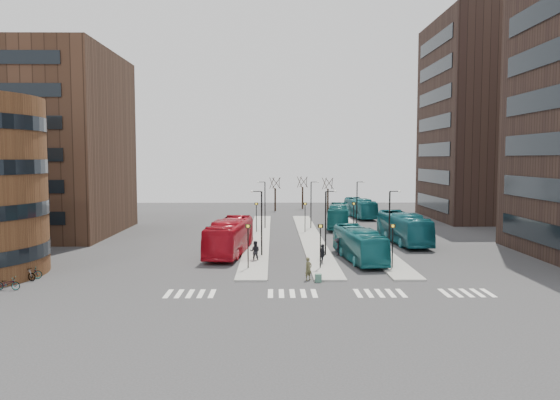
{
  "coord_description": "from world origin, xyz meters",
  "views": [
    {
      "loc": [
        -2.28,
        -32.73,
        9.28
      ],
      "look_at": [
        -1.63,
        22.49,
        5.0
      ],
      "focal_mm": 35.0,
      "sensor_mm": 36.0,
      "label": 1
    }
  ],
  "objects_px": {
    "teal_bus_b": "(339,216)",
    "traveller": "(308,269)",
    "suitcase": "(318,278)",
    "commuter_a": "(255,251)",
    "teal_bus_a": "(359,244)",
    "red_bus": "(230,237)",
    "teal_bus_d": "(360,208)",
    "bicycle_near": "(7,284)",
    "bicycle_far": "(29,273)",
    "teal_bus_c": "(403,228)",
    "commuter_b": "(323,255)",
    "bicycle_mid": "(26,274)",
    "commuter_c": "(338,247)"
  },
  "relations": [
    {
      "from": "teal_bus_b",
      "to": "traveller",
      "type": "bearing_deg",
      "value": -93.0
    },
    {
      "from": "commuter_a",
      "to": "teal_bus_a",
      "type": "bearing_deg",
      "value": -171.49
    },
    {
      "from": "traveller",
      "to": "bicycle_mid",
      "type": "bearing_deg",
      "value": 138.76
    },
    {
      "from": "suitcase",
      "to": "teal_bus_a",
      "type": "height_order",
      "value": "teal_bus_a"
    },
    {
      "from": "teal_bus_c",
      "to": "teal_bus_b",
      "type": "bearing_deg",
      "value": 108.32
    },
    {
      "from": "teal_bus_c",
      "to": "traveller",
      "type": "xyz_separation_m",
      "value": [
        -11.52,
        -17.98,
        -0.77
      ]
    },
    {
      "from": "teal_bus_b",
      "to": "bicycle_far",
      "type": "distance_m",
      "value": 41.16
    },
    {
      "from": "red_bus",
      "to": "teal_bus_c",
      "type": "distance_m",
      "value": 19.54
    },
    {
      "from": "suitcase",
      "to": "bicycle_mid",
      "type": "distance_m",
      "value": 22.07
    },
    {
      "from": "teal_bus_d",
      "to": "bicycle_mid",
      "type": "distance_m",
      "value": 53.91
    },
    {
      "from": "red_bus",
      "to": "teal_bus_c",
      "type": "relative_size",
      "value": 1.02
    },
    {
      "from": "traveller",
      "to": "commuter_c",
      "type": "xyz_separation_m",
      "value": [
        3.45,
        10.52,
        -0.06
      ]
    },
    {
      "from": "bicycle_far",
      "to": "red_bus",
      "type": "bearing_deg",
      "value": -76.15
    },
    {
      "from": "red_bus",
      "to": "bicycle_near",
      "type": "height_order",
      "value": "red_bus"
    },
    {
      "from": "red_bus",
      "to": "bicycle_far",
      "type": "relative_size",
      "value": 6.44
    },
    {
      "from": "bicycle_mid",
      "to": "bicycle_near",
      "type": "bearing_deg",
      "value": -164.0
    },
    {
      "from": "teal_bus_d",
      "to": "commuter_b",
      "type": "relative_size",
      "value": 5.87
    },
    {
      "from": "teal_bus_a",
      "to": "teal_bus_b",
      "type": "relative_size",
      "value": 0.95
    },
    {
      "from": "suitcase",
      "to": "teal_bus_c",
      "type": "relative_size",
      "value": 0.05
    },
    {
      "from": "teal_bus_c",
      "to": "commuter_a",
      "type": "bearing_deg",
      "value": -150.73
    },
    {
      "from": "traveller",
      "to": "commuter_a",
      "type": "xyz_separation_m",
      "value": [
        -4.32,
        7.47,
        0.06
      ]
    },
    {
      "from": "red_bus",
      "to": "teal_bus_a",
      "type": "xyz_separation_m",
      "value": [
        11.98,
        -3.44,
        -0.2
      ]
    },
    {
      "from": "teal_bus_d",
      "to": "commuter_a",
      "type": "relative_size",
      "value": 5.76
    },
    {
      "from": "bicycle_near",
      "to": "teal_bus_d",
      "type": "bearing_deg",
      "value": -37.17
    },
    {
      "from": "red_bus",
      "to": "teal_bus_c",
      "type": "height_order",
      "value": "red_bus"
    },
    {
      "from": "teal_bus_c",
      "to": "commuter_c",
      "type": "height_order",
      "value": "teal_bus_c"
    },
    {
      "from": "teal_bus_c",
      "to": "bicycle_mid",
      "type": "bearing_deg",
      "value": -155.58
    },
    {
      "from": "teal_bus_c",
      "to": "teal_bus_d",
      "type": "bearing_deg",
      "value": 87.35
    },
    {
      "from": "traveller",
      "to": "commuter_c",
      "type": "bearing_deg",
      "value": 30.52
    },
    {
      "from": "suitcase",
      "to": "commuter_a",
      "type": "xyz_separation_m",
      "value": [
        -5.01,
        8.14,
        0.63
      ]
    },
    {
      "from": "commuter_b",
      "to": "bicycle_near",
      "type": "height_order",
      "value": "commuter_b"
    },
    {
      "from": "commuter_c",
      "to": "bicycle_near",
      "type": "relative_size",
      "value": 0.94
    },
    {
      "from": "teal_bus_a",
      "to": "traveller",
      "type": "relative_size",
      "value": 6.05
    },
    {
      "from": "commuter_a",
      "to": "bicycle_near",
      "type": "xyz_separation_m",
      "value": [
        -17.05,
        -10.36,
        -0.48
      ]
    },
    {
      "from": "teal_bus_b",
      "to": "commuter_a",
      "type": "bearing_deg",
      "value": -105.63
    },
    {
      "from": "red_bus",
      "to": "teal_bus_d",
      "type": "distance_m",
      "value": 36.39
    },
    {
      "from": "suitcase",
      "to": "red_bus",
      "type": "xyz_separation_m",
      "value": [
        -7.58,
        12.09,
        1.37
      ]
    },
    {
      "from": "teal_bus_a",
      "to": "bicycle_far",
      "type": "bearing_deg",
      "value": -170.61
    },
    {
      "from": "commuter_a",
      "to": "bicycle_mid",
      "type": "distance_m",
      "value": 18.63
    },
    {
      "from": "bicycle_near",
      "to": "bicycle_mid",
      "type": "distance_m",
      "value": 2.85
    },
    {
      "from": "commuter_a",
      "to": "bicycle_near",
      "type": "distance_m",
      "value": 19.95
    },
    {
      "from": "red_bus",
      "to": "bicycle_near",
      "type": "relative_size",
      "value": 6.93
    },
    {
      "from": "suitcase",
      "to": "teal_bus_a",
      "type": "relative_size",
      "value": 0.06
    },
    {
      "from": "teal_bus_d",
      "to": "traveller",
      "type": "distance_m",
      "value": 44.56
    },
    {
      "from": "teal_bus_a",
      "to": "commuter_a",
      "type": "relative_size",
      "value": 5.67
    },
    {
      "from": "teal_bus_b",
      "to": "commuter_b",
      "type": "height_order",
      "value": "teal_bus_b"
    },
    {
      "from": "bicycle_near",
      "to": "commuter_b",
      "type": "bearing_deg",
      "value": -71.5
    },
    {
      "from": "commuter_a",
      "to": "bicycle_near",
      "type": "height_order",
      "value": "commuter_a"
    },
    {
      "from": "teal_bus_a",
      "to": "teal_bus_b",
      "type": "distance_m",
      "value": 23.23
    },
    {
      "from": "traveller",
      "to": "commuter_c",
      "type": "distance_m",
      "value": 11.07
    }
  ]
}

